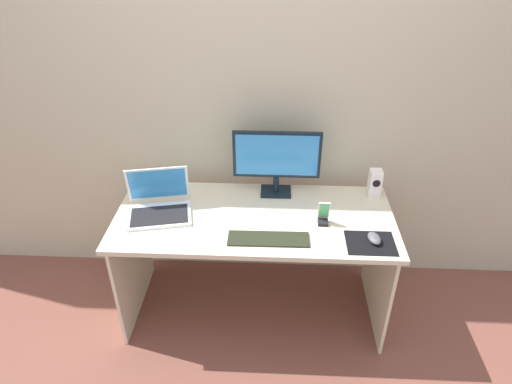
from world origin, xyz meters
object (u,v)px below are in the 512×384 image
at_px(laptop, 159,205).
at_px(phone_in_dock, 323,216).
at_px(speaker_right, 375,183).
at_px(mouse, 374,238).
at_px(monitor, 277,159).
at_px(keyboard_external, 268,239).

height_order(laptop, phone_in_dock, laptop).
distance_m(speaker_right, phone_in_dock, 0.44).
bearing_deg(speaker_right, mouse, -99.22).
relative_size(mouse, phone_in_dock, 0.73).
relative_size(monitor, laptop, 1.28).
bearing_deg(monitor, phone_in_dock, -49.20).
height_order(monitor, mouse, monitor).
height_order(keyboard_external, phone_in_dock, phone_in_dock).
bearing_deg(keyboard_external, speaker_right, 36.35).
xyz_separation_m(monitor, laptop, (-0.65, -0.24, -0.18)).
xyz_separation_m(mouse, phone_in_dock, (-0.25, 0.15, 0.03)).
distance_m(laptop, keyboard_external, 0.66).
height_order(laptop, keyboard_external, laptop).
bearing_deg(phone_in_dock, keyboard_external, -151.24).
relative_size(speaker_right, mouse, 1.63).
distance_m(monitor, keyboard_external, 0.51).
xyz_separation_m(keyboard_external, phone_in_dock, (0.29, 0.16, 0.04)).
bearing_deg(phone_in_dock, mouse, -31.06).
relative_size(speaker_right, laptop, 0.41).
height_order(monitor, phone_in_dock, monitor).
bearing_deg(monitor, speaker_right, 0.23).
distance_m(speaker_right, laptop, 1.25).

